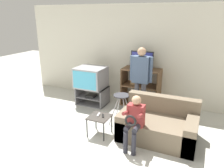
# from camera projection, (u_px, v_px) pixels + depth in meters

# --- Properties ---
(wall_back) EXTENTS (6.40, 0.06, 2.60)m
(wall_back) POSITION_uv_depth(u_px,v_px,m) (131.00, 54.00, 5.94)
(wall_back) COLOR silver
(wall_back) RESTS_ON ground_plane
(tv_stand) EXTENTS (0.78, 0.55, 0.47)m
(tv_stand) POSITION_uv_depth(u_px,v_px,m) (92.00, 95.00, 5.91)
(tv_stand) COLOR slate
(tv_stand) RESTS_ON ground_plane
(television_main) EXTENTS (0.74, 0.67, 0.54)m
(television_main) POSITION_uv_depth(u_px,v_px,m) (91.00, 77.00, 5.76)
(television_main) COLOR #9E9EA3
(television_main) RESTS_ON tv_stand
(media_shelf) EXTENTS (0.98, 0.51, 1.00)m
(media_shelf) POSITION_uv_depth(u_px,v_px,m) (141.00, 87.00, 5.74)
(media_shelf) COLOR brown
(media_shelf) RESTS_ON ground_plane
(television_flat) EXTENTS (0.59, 0.20, 0.45)m
(television_flat) POSITION_uv_depth(u_px,v_px,m) (142.00, 61.00, 5.54)
(television_flat) COLOR black
(television_flat) RESTS_ON media_shelf
(folding_stool) EXTENTS (0.45, 0.39, 0.68)m
(folding_stool) POSITION_uv_depth(u_px,v_px,m) (122.00, 100.00, 4.73)
(folding_stool) COLOR #B7B7BC
(folding_stool) RESTS_ON ground_plane
(snack_table) EXTENTS (0.42, 0.42, 0.40)m
(snack_table) POSITION_uv_depth(u_px,v_px,m) (99.00, 119.00, 4.34)
(snack_table) COLOR #38332D
(snack_table) RESTS_ON ground_plane
(remote_control_black) EXTENTS (0.10, 0.14, 0.02)m
(remote_control_black) POSITION_uv_depth(u_px,v_px,m) (103.00, 116.00, 4.33)
(remote_control_black) COLOR black
(remote_control_black) RESTS_ON snack_table
(remote_control_white) EXTENTS (0.06, 0.15, 0.02)m
(remote_control_white) POSITION_uv_depth(u_px,v_px,m) (99.00, 115.00, 4.38)
(remote_control_white) COLOR silver
(remote_control_white) RESTS_ON snack_table
(couch) EXTENTS (1.44, 0.95, 0.76)m
(couch) POSITION_uv_depth(u_px,v_px,m) (159.00, 125.00, 4.27)
(couch) COLOR #756651
(couch) RESTS_ON ground_plane
(person_standing_adult) EXTENTS (0.53, 0.20, 1.64)m
(person_standing_adult) POSITION_uv_depth(u_px,v_px,m) (141.00, 75.00, 5.01)
(person_standing_adult) COLOR #4C4C56
(person_standing_adult) RESTS_ON ground_plane
(person_seated_child) EXTENTS (0.33, 0.43, 0.98)m
(person_seated_child) POSITION_uv_depth(u_px,v_px,m) (134.00, 119.00, 3.84)
(person_seated_child) COLOR #2D2D38
(person_seated_child) RESTS_ON ground_plane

